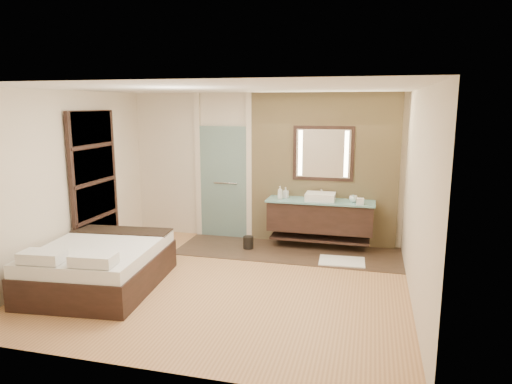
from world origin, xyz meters
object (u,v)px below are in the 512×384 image
(vanity, at_px, (320,216))
(mirror_unit, at_px, (323,153))
(bed, at_px, (100,265))
(waste_bin, at_px, (248,243))

(vanity, xyz_separation_m, mirror_unit, (0.00, 0.24, 1.07))
(mirror_unit, distance_m, bed, 4.09)
(vanity, bearing_deg, waste_bin, -163.51)
(vanity, relative_size, bed, 0.90)
(bed, bearing_deg, waste_bin, 48.34)
(bed, bearing_deg, vanity, 36.51)
(mirror_unit, bearing_deg, bed, -135.45)
(waste_bin, bearing_deg, bed, -126.25)
(mirror_unit, height_order, waste_bin, mirror_unit)
(bed, height_order, waste_bin, bed)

